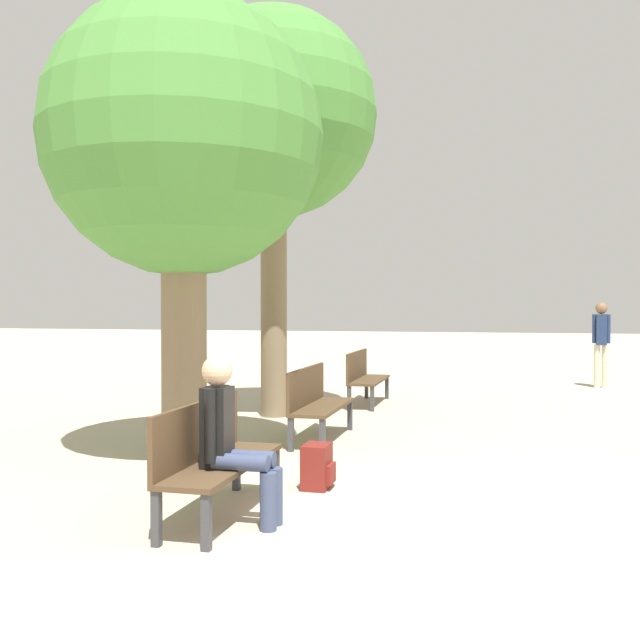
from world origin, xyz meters
TOP-DOWN VIEW (x-y plane):
  - ground_plane at (0.00, 0.00)m, footprint 80.00×80.00m
  - bench_row_0 at (-1.92, 0.19)m, footprint 0.45×1.61m
  - bench_row_1 at (-1.92, 3.43)m, footprint 0.45×1.61m
  - bench_row_2 at (-1.92, 6.66)m, footprint 0.45×1.61m
  - tree_row_0 at (-2.97, 1.98)m, footprint 2.94×2.94m
  - tree_row_1 at (-2.97, 5.09)m, footprint 3.04×3.04m
  - person_seated at (-1.69, 0.01)m, footprint 0.60×0.34m
  - backpack at (-1.32, 1.19)m, footprint 0.27×0.32m
  - pedestrian_near at (2.24, 10.14)m, footprint 0.34×0.24m

SIDE VIEW (x-z plane):
  - ground_plane at x=0.00m, z-range 0.00..0.00m
  - backpack at x=-1.32m, z-range 0.00..0.39m
  - bench_row_0 at x=-1.92m, z-range 0.06..0.94m
  - bench_row_1 at x=-1.92m, z-range 0.06..0.94m
  - bench_row_2 at x=-1.92m, z-range 0.06..0.94m
  - person_seated at x=-1.69m, z-range 0.03..1.29m
  - pedestrian_near at x=2.24m, z-range 0.12..1.83m
  - tree_row_0 at x=-2.97m, z-range 0.92..5.80m
  - tree_row_1 at x=-2.97m, z-range 1.41..7.39m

